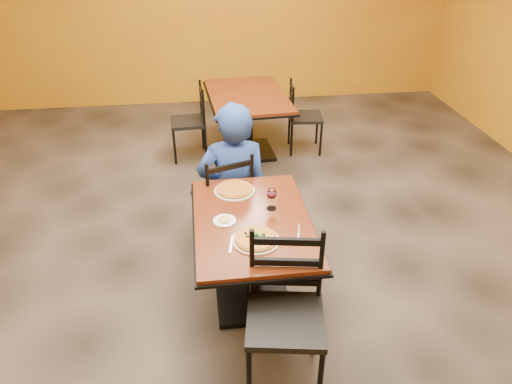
{
  "coord_description": "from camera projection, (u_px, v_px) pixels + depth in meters",
  "views": [
    {
      "loc": [
        -0.34,
        -3.25,
        2.62
      ],
      "look_at": [
        0.05,
        -0.3,
        0.85
      ],
      "focal_mm": 33.76,
      "sensor_mm": 36.0,
      "label": 1
    }
  ],
  "objects": [
    {
      "name": "side_plate",
      "position": [
        225.0,
        221.0,
        3.31
      ],
      "size": [
        0.16,
        0.16,
        0.01
      ],
      "primitive_type": "cylinder",
      "color": "white",
      "rests_on": "table_main"
    },
    {
      "name": "wine_glass",
      "position": [
        272.0,
        198.0,
        3.41
      ],
      "size": [
        0.08,
        0.08,
        0.18
      ],
      "primitive_type": null,
      "color": "white",
      "rests_on": "table_main"
    },
    {
      "name": "table_main",
      "position": [
        252.0,
        242.0,
        3.44
      ],
      "size": [
        0.83,
        1.23,
        0.75
      ],
      "color": "maroon",
      "rests_on": "floor"
    },
    {
      "name": "floor",
      "position": [
        245.0,
        259.0,
        4.15
      ],
      "size": [
        7.0,
        8.0,
        0.01
      ],
      "primitive_type": "cube",
      "color": "black",
      "rests_on": "ground"
    },
    {
      "name": "chair_second_right",
      "position": [
        305.0,
        117.0,
        5.81
      ],
      "size": [
        0.43,
        0.43,
        0.86
      ],
      "primitive_type": null,
      "rotation": [
        0.0,
        0.0,
        1.46
      ],
      "color": "black",
      "rests_on": "floor"
    },
    {
      "name": "plate_far",
      "position": [
        234.0,
        191.0,
        3.67
      ],
      "size": [
        0.31,
        0.31,
        0.01
      ],
      "primitive_type": "cylinder",
      "color": "white",
      "rests_on": "table_main"
    },
    {
      "name": "plate_main",
      "position": [
        256.0,
        240.0,
        3.12
      ],
      "size": [
        0.31,
        0.31,
        0.01
      ],
      "primitive_type": "cylinder",
      "color": "white",
      "rests_on": "table_main"
    },
    {
      "name": "pizza_main",
      "position": [
        256.0,
        238.0,
        3.11
      ],
      "size": [
        0.28,
        0.28,
        0.02
      ],
      "primitive_type": "cylinder",
      "color": "maroon",
      "rests_on": "plate_main"
    },
    {
      "name": "chair_main_far",
      "position": [
        222.0,
        199.0,
        4.11
      ],
      "size": [
        0.54,
        0.54,
        0.94
      ],
      "primitive_type": null,
      "rotation": [
        0.0,
        0.0,
        3.47
      ],
      "color": "black",
      "rests_on": "floor"
    },
    {
      "name": "fork",
      "position": [
        231.0,
        244.0,
        3.09
      ],
      "size": [
        0.05,
        0.19,
        0.0
      ],
      "primitive_type": "cube",
      "rotation": [
        0.0,
        0.0,
        -0.18
      ],
      "color": "silver",
      "rests_on": "table_main"
    },
    {
      "name": "dip",
      "position": [
        225.0,
        220.0,
        3.31
      ],
      "size": [
        0.09,
        0.09,
        0.01
      ],
      "primitive_type": "cylinder",
      "color": "tan",
      "rests_on": "side_plate"
    },
    {
      "name": "pizza_far",
      "position": [
        234.0,
        189.0,
        3.66
      ],
      "size": [
        0.28,
        0.28,
        0.02
      ],
      "primitive_type": "cylinder",
      "color": "gold",
      "rests_on": "plate_far"
    },
    {
      "name": "table_second",
      "position": [
        247.0,
        110.0,
        5.67
      ],
      "size": [
        0.98,
        1.39,
        0.75
      ],
      "rotation": [
        0.0,
        0.0,
        0.07
      ],
      "color": "maroon",
      "rests_on": "floor"
    },
    {
      "name": "chair_main_near",
      "position": [
        285.0,
        321.0,
        2.85
      ],
      "size": [
        0.53,
        0.53,
        1.01
      ],
      "primitive_type": null,
      "rotation": [
        0.0,
        0.0,
        -0.17
      ],
      "color": "black",
      "rests_on": "floor"
    },
    {
      "name": "diner",
      "position": [
        233.0,
        174.0,
        4.14
      ],
      "size": [
        0.64,
        0.42,
        1.29
      ],
      "primitive_type": "imported",
      "rotation": [
        0.0,
        0.0,
        3.15
      ],
      "color": "navy",
      "rests_on": "floor"
    },
    {
      "name": "knife",
      "position": [
        299.0,
        233.0,
        3.2
      ],
      "size": [
        0.07,
        0.21,
        0.0
      ],
      "primitive_type": "cube",
      "rotation": [
        0.0,
        0.0,
        -0.25
      ],
      "color": "silver",
      "rests_on": "table_main"
    },
    {
      "name": "chair_second_left",
      "position": [
        188.0,
        122.0,
        5.65
      ],
      "size": [
        0.42,
        0.42,
        0.88
      ],
      "primitive_type": null,
      "rotation": [
        0.0,
        0.0,
        -1.51
      ],
      "color": "black",
      "rests_on": "floor"
    }
  ]
}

